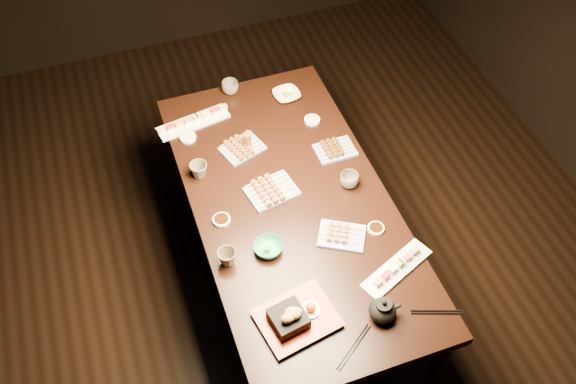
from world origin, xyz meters
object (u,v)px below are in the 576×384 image
(tempura_tray, at_px, (297,313))
(teacup_near_left, at_px, (227,257))
(dining_table, at_px, (291,248))
(sushi_platter_near, at_px, (397,267))
(teapot, at_px, (383,309))
(yakitori_plate_left, at_px, (242,146))
(teacup_mid_right, at_px, (349,180))
(teacup_far_right, at_px, (230,87))
(condiment_bottle, at_px, (247,139))
(sushi_platter_far, at_px, (193,120))
(teacup_far_left, at_px, (199,170))
(yakitori_plate_center, at_px, (272,188))
(yakitori_plate_right, at_px, (342,233))
(edamame_bowl_cream, at_px, (287,95))
(edamame_bowl_green, at_px, (268,248))

(tempura_tray, bearing_deg, teacup_near_left, 107.17)
(dining_table, xyz_separation_m, tempura_tray, (-0.19, -0.59, 0.43))
(sushi_platter_near, xyz_separation_m, teapot, (-0.15, -0.18, 0.03))
(yakitori_plate_left, xyz_separation_m, teacup_mid_right, (0.41, -0.40, 0.01))
(tempura_tray, relative_size, teacup_near_left, 3.71)
(teacup_far_right, bearing_deg, condiment_bottle, -94.62)
(sushi_platter_near, xyz_separation_m, sushi_platter_far, (-0.60, 1.17, 0.00))
(teapot, bearing_deg, teacup_far_left, 125.15)
(teapot, bearing_deg, yakitori_plate_center, 113.29)
(sushi_platter_far, distance_m, yakitori_plate_right, 1.03)
(yakitori_plate_center, distance_m, edamame_bowl_cream, 0.67)
(teacup_near_left, xyz_separation_m, teacup_far_left, (0.01, 0.53, 0.00))
(dining_table, distance_m, teacup_mid_right, 0.51)
(yakitori_plate_center, height_order, teacup_near_left, teacup_near_left)
(yakitori_plate_right, distance_m, teacup_near_left, 0.52)
(teapot, bearing_deg, tempura_tray, 171.82)
(tempura_tray, distance_m, teapot, 0.35)
(teapot, bearing_deg, sushi_platter_far, 116.23)
(yakitori_plate_left, bearing_deg, tempura_tray, -112.21)
(teacup_mid_right, xyz_separation_m, condiment_bottle, (-0.38, 0.40, 0.03))
(teacup_mid_right, xyz_separation_m, teapot, (-0.15, -0.69, 0.02))
(edamame_bowl_green, height_order, teapot, teapot)
(sushi_platter_near, xyz_separation_m, teacup_far_right, (-0.35, 1.34, 0.01))
(yakitori_plate_center, bearing_deg, teacup_near_left, -145.03)
(edamame_bowl_cream, height_order, tempura_tray, tempura_tray)
(yakitori_plate_left, bearing_deg, teacup_mid_right, -62.07)
(teacup_near_left, distance_m, condiment_bottle, 0.69)
(sushi_platter_far, height_order, teacup_near_left, teacup_near_left)
(edamame_bowl_cream, height_order, teacup_far_left, teacup_far_left)
(dining_table, relative_size, yakitori_plate_right, 8.76)
(yakitori_plate_center, bearing_deg, teacup_far_right, 78.40)
(yakitori_plate_left, relative_size, condiment_bottle, 1.55)
(teapot, height_order, condiment_bottle, condiment_bottle)
(edamame_bowl_cream, distance_m, teacup_mid_right, 0.69)
(dining_table, relative_size, teacup_near_left, 21.53)
(yakitori_plate_center, height_order, teapot, teapot)
(yakitori_plate_center, distance_m, edamame_bowl_green, 0.33)
(yakitori_plate_left, relative_size, edamame_bowl_green, 1.55)
(edamame_bowl_cream, relative_size, tempura_tray, 0.45)
(yakitori_plate_left, distance_m, condiment_bottle, 0.05)
(yakitori_plate_center, xyz_separation_m, edamame_bowl_green, (-0.12, -0.31, -0.01))
(teacup_mid_right, height_order, teacup_far_right, same)
(edamame_bowl_green, relative_size, tempura_tray, 0.42)
(yakitori_plate_right, height_order, edamame_bowl_green, yakitori_plate_right)
(sushi_platter_far, distance_m, teacup_far_right, 0.30)
(sushi_platter_near, relative_size, yakitori_plate_right, 1.75)
(yakitori_plate_center, xyz_separation_m, yakitori_plate_left, (-0.05, 0.32, -0.00))
(sushi_platter_near, height_order, edamame_bowl_cream, sushi_platter_near)
(edamame_bowl_green, xyz_separation_m, teapot, (0.33, -0.46, 0.04))
(teacup_far_right, distance_m, condiment_bottle, 0.43)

